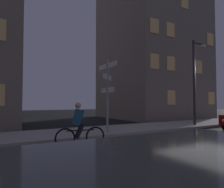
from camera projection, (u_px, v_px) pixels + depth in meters
ground_plane at (220, 164)px, 5.35m from camera, size 80.00×80.00×0.00m
sidewalk_kerb at (103, 131)px, 11.06m from camera, size 40.00×3.28×0.14m
signpost at (107, 88)px, 10.01m from camera, size 0.93×1.76×3.61m
street_lamp at (196, 75)px, 13.59m from camera, size 1.28×0.28×5.59m
cyclist at (79, 127)px, 7.31m from camera, size 1.82×0.37×1.61m
building_right_block at (151, 37)px, 22.02m from camera, size 8.88×8.99×17.25m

